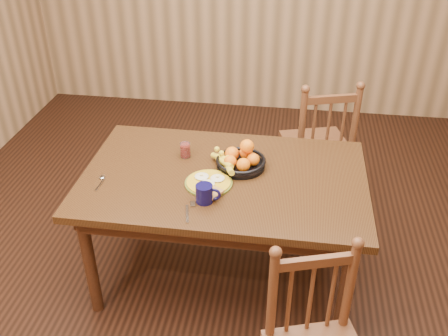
# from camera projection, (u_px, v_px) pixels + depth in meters

# --- Properties ---
(room) EXTENTS (4.52, 5.02, 2.72)m
(room) POSITION_uv_depth(u_px,v_px,m) (224.00, 76.00, 2.50)
(room) COLOR black
(room) RESTS_ON ground
(dining_table) EXTENTS (1.60, 1.00, 0.75)m
(dining_table) POSITION_uv_depth(u_px,v_px,m) (224.00, 188.00, 2.86)
(dining_table) COLOR black
(dining_table) RESTS_ON ground
(chair_far) EXTENTS (0.56, 0.55, 1.00)m
(chair_far) POSITION_uv_depth(u_px,v_px,m) (318.00, 145.00, 3.64)
(chair_far) COLOR #502C18
(chair_far) RESTS_ON ground
(breakfast_plate) EXTENTS (0.26, 0.31, 0.04)m
(breakfast_plate) POSITION_uv_depth(u_px,v_px,m) (209.00, 183.00, 2.73)
(breakfast_plate) COLOR #59601E
(breakfast_plate) RESTS_ON dining_table
(fork) EXTENTS (0.05, 0.18, 0.00)m
(fork) POSITION_uv_depth(u_px,v_px,m) (189.00, 210.00, 2.54)
(fork) COLOR silver
(fork) RESTS_ON dining_table
(spoon) EXTENTS (0.04, 0.16, 0.01)m
(spoon) POSITION_uv_depth(u_px,v_px,m) (101.00, 179.00, 2.78)
(spoon) COLOR silver
(spoon) RESTS_ON dining_table
(coffee_mug) EXTENTS (0.13, 0.09, 0.10)m
(coffee_mug) POSITION_uv_depth(u_px,v_px,m) (205.00, 193.00, 2.58)
(coffee_mug) COLOR #0C0933
(coffee_mug) RESTS_ON dining_table
(juice_glass) EXTENTS (0.06, 0.06, 0.09)m
(juice_glass) POSITION_uv_depth(u_px,v_px,m) (185.00, 150.00, 2.97)
(juice_glass) COLOR silver
(juice_glass) RESTS_ON dining_table
(fruit_bowl) EXTENTS (0.32, 0.32, 0.17)m
(fruit_bowl) POSITION_uv_depth(u_px,v_px,m) (240.00, 160.00, 2.87)
(fruit_bowl) COLOR black
(fruit_bowl) RESTS_ON dining_table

